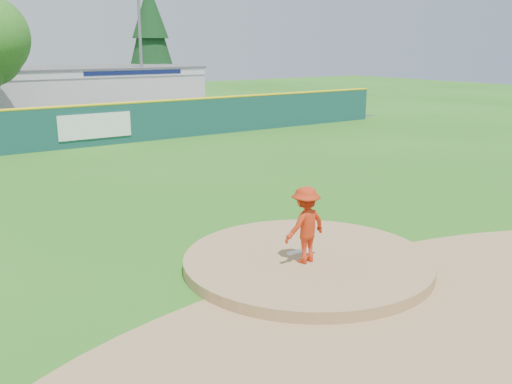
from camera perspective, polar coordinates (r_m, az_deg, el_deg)
ground at (r=12.86m, az=5.14°, el=-7.46°), size 120.00×120.00×0.00m
pitchers_mound at (r=12.86m, az=5.14°, el=-7.46°), size 5.50×5.50×0.50m
pitching_rubber at (r=12.97m, az=4.31°, el=-5.95°), size 0.60×0.15×0.04m
infield_dirt_arc at (r=10.94m, az=15.48°, el=-12.03°), size 15.40×15.40×0.01m
parking_lot at (r=37.22m, az=-22.68°, el=5.98°), size 44.00×16.00×0.02m
pitcher at (r=12.19m, az=4.97°, el=-3.29°), size 1.13×0.73×1.66m
van at (r=36.02m, az=-12.91°, el=7.62°), size 5.52×3.90×1.40m
pool_building_grp at (r=43.44m, az=-16.56°, el=9.75°), size 15.20×8.20×3.31m
outfield_fence at (r=28.42m, az=-18.87°, el=6.21°), size 40.00×0.14×2.07m
conifer_tree at (r=49.64m, az=-10.51°, el=15.10°), size 4.40×4.40×9.50m
light_pole_right at (r=41.61m, az=-11.53°, el=15.23°), size 1.75×0.25×10.00m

